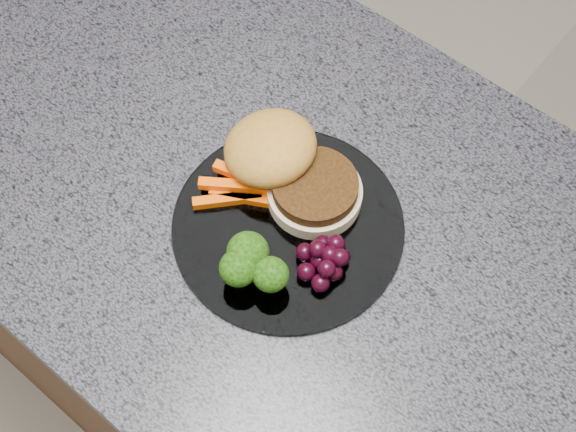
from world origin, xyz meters
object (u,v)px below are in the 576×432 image
(island_cabinet, at_px, (251,317))
(burger, at_px, (286,165))
(grape_bunch, at_px, (325,259))
(plate, at_px, (288,226))

(island_cabinet, bearing_deg, burger, 25.69)
(burger, bearing_deg, grape_bunch, -41.13)
(grape_bunch, bearing_deg, burger, 149.81)
(plate, bearing_deg, burger, 131.82)
(burger, xyz_separation_m, grape_bunch, (0.10, -0.06, -0.01))
(burger, relative_size, grape_bunch, 3.15)
(island_cabinet, height_order, plate, plate)
(island_cabinet, distance_m, burger, 0.50)
(island_cabinet, relative_size, plate, 4.62)
(island_cabinet, height_order, grape_bunch, grape_bunch)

